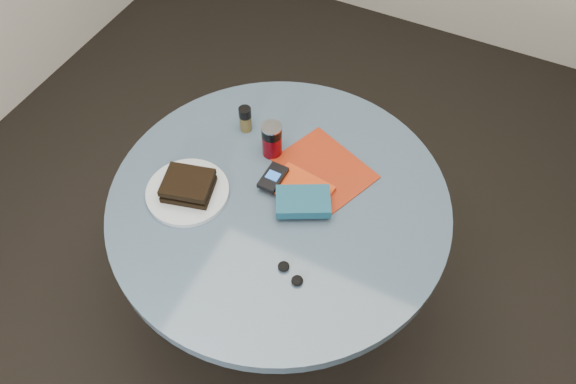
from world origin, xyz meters
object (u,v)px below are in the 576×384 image
at_px(plate, 188,192).
at_px(magazine, 325,168).
at_px(table, 279,229).
at_px(red_book, 301,188).
at_px(mp3_player, 273,177).
at_px(headphones, 290,273).
at_px(soda_can, 272,140).
at_px(novel, 303,201).
at_px(pepper_grinder, 245,119).
at_px(sandwich, 188,186).

distance_m(plate, magazine, 0.42).
xyz_separation_m(table, red_book, (0.05, 0.06, 0.18)).
xyz_separation_m(mp3_player, headphones, (0.18, -0.25, -0.02)).
height_order(soda_can, headphones, soda_can).
relative_size(plate, mp3_player, 2.43).
height_order(soda_can, magazine, soda_can).
height_order(table, mp3_player, mp3_player).
relative_size(red_book, headphones, 1.84).
distance_m(table, red_book, 0.19).
relative_size(table, plate, 4.13).
bearing_deg(mp3_player, red_book, 7.70).
height_order(red_book, novel, novel).
bearing_deg(soda_can, table, -56.71).
relative_size(table, soda_can, 8.59).
bearing_deg(table, mp3_player, 132.76).
relative_size(table, novel, 6.51).
bearing_deg(plate, magazine, 39.24).
bearing_deg(pepper_grinder, red_book, -28.77).
distance_m(table, sandwich, 0.33).
relative_size(plate, novel, 1.58).
xyz_separation_m(magazine, red_book, (-0.03, -0.11, 0.01)).
relative_size(pepper_grinder, headphones, 0.98).
xyz_separation_m(red_book, novel, (0.03, -0.06, 0.02)).
distance_m(plate, sandwich, 0.03).
distance_m(plate, red_book, 0.33).
relative_size(table, headphones, 10.85).
xyz_separation_m(soda_can, magazine, (0.17, 0.01, -0.06)).
xyz_separation_m(soda_can, pepper_grinder, (-0.12, 0.05, -0.01)).
relative_size(table, mp3_player, 10.04).
height_order(table, novel, novel).
distance_m(table, soda_can, 0.28).
distance_m(soda_can, novel, 0.23).
bearing_deg(sandwich, mp3_player, 35.68).
xyz_separation_m(sandwich, mp3_player, (0.20, 0.14, -0.01)).
relative_size(soda_can, novel, 0.76).
relative_size(soda_can, pepper_grinder, 1.29).
xyz_separation_m(table, headphones, (0.14, -0.21, 0.17)).
bearing_deg(pepper_grinder, novel, -34.17).
relative_size(sandwich, pepper_grinder, 1.80).
height_order(table, pepper_grinder, pepper_grinder).
relative_size(magazine, mp3_player, 2.72).
relative_size(table, sandwich, 6.15).
bearing_deg(magazine, table, -92.67).
distance_m(red_book, novel, 0.07).
bearing_deg(headphones, novel, 106.69).
xyz_separation_m(table, pepper_grinder, (-0.22, 0.20, 0.21)).
distance_m(soda_can, mp3_player, 0.12).
relative_size(magazine, headphones, 2.94).
relative_size(plate, sandwich, 1.49).
relative_size(pepper_grinder, mp3_player, 0.91).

